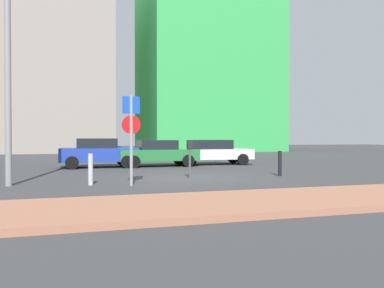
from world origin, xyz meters
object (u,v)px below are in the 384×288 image
at_px(parked_car_white, 212,151).
at_px(street_lamp, 8,39).
at_px(traffic_bollard_mid, 280,163).
at_px(parked_car_green, 158,153).
at_px(parking_sign_post, 131,129).
at_px(traffic_bollard_near, 91,169).
at_px(parked_car_blue, 98,152).
at_px(parking_meter, 190,154).

bearing_deg(parked_car_white, street_lamp, -141.85).
bearing_deg(traffic_bollard_mid, parked_car_green, 118.11).
height_order(parked_car_white, parking_sign_post, parking_sign_post).
bearing_deg(traffic_bollard_near, street_lamp, 168.25).
bearing_deg(traffic_bollard_near, parked_car_blue, 84.64).
distance_m(parked_car_blue, parked_car_green, 3.13).
height_order(street_lamp, traffic_bollard_near, street_lamp).
bearing_deg(parking_meter, street_lamp, -174.86).
bearing_deg(parking_sign_post, parked_car_white, 55.81).
relative_size(street_lamp, traffic_bollard_near, 7.89).
bearing_deg(parked_car_white, parked_car_blue, -176.99).
relative_size(parked_car_green, parking_meter, 3.03).
distance_m(parked_car_blue, parking_sign_post, 8.39).
relative_size(parked_car_blue, parked_car_white, 0.86).
relative_size(parking_sign_post, traffic_bollard_mid, 2.87).
distance_m(parked_car_green, traffic_bollard_near, 8.58).
relative_size(parking_meter, street_lamp, 0.17).
distance_m(parked_car_white, parking_sign_post, 10.51).
relative_size(parking_sign_post, street_lamp, 0.36).
xyz_separation_m(parked_car_green, parking_sign_post, (-2.61, -8.23, 1.08)).
bearing_deg(parked_car_green, traffic_bollard_near, -116.67).
bearing_deg(traffic_bollard_mid, parking_sign_post, -166.35).
height_order(parking_meter, street_lamp, street_lamp).
bearing_deg(parked_car_white, parking_meter, -116.05).
relative_size(parked_car_blue, parking_meter, 2.81).
height_order(parked_car_green, street_lamp, street_lamp).
xyz_separation_m(parking_sign_post, traffic_bollard_near, (-1.24, 0.56, -1.31)).
bearing_deg(parking_meter, parked_car_green, 88.60).
bearing_deg(parked_car_white, parking_sign_post, -124.19).
relative_size(parked_car_white, street_lamp, 0.56).
height_order(parked_car_white, traffic_bollard_mid, parked_car_white).
bearing_deg(parked_car_green, parking_meter, -91.40).
xyz_separation_m(parked_car_green, parked_car_white, (3.26, 0.42, 0.01)).
bearing_deg(parking_sign_post, parking_meter, 33.84).
relative_size(parking_sign_post, traffic_bollard_near, 2.82).
height_order(traffic_bollard_near, traffic_bollard_mid, traffic_bollard_near).
xyz_separation_m(parked_car_white, parking_sign_post, (-5.87, -8.65, 1.07)).
relative_size(parked_car_blue, traffic_bollard_mid, 3.90).
xyz_separation_m(parked_car_white, parking_meter, (-3.42, -7.00, 0.16)).
xyz_separation_m(traffic_bollard_near, traffic_bollard_mid, (7.44, 0.94, -0.01)).
xyz_separation_m(parked_car_green, traffic_bollard_near, (-3.85, -7.67, -0.22)).
bearing_deg(traffic_bollard_near, parking_meter, 16.31).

